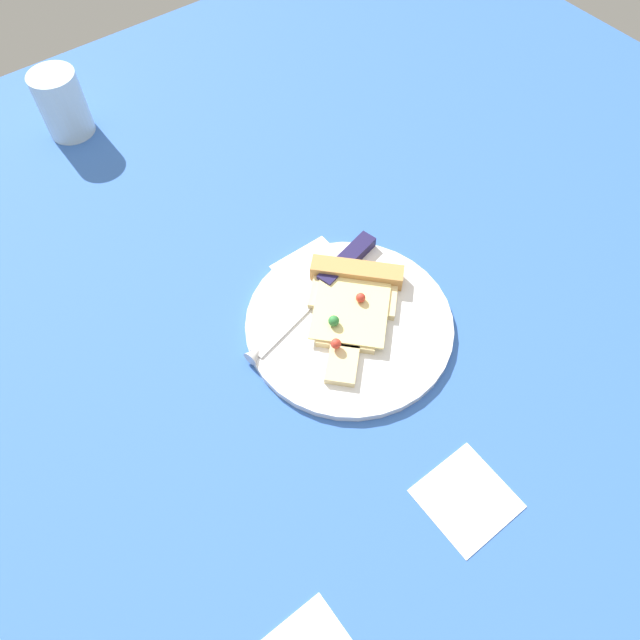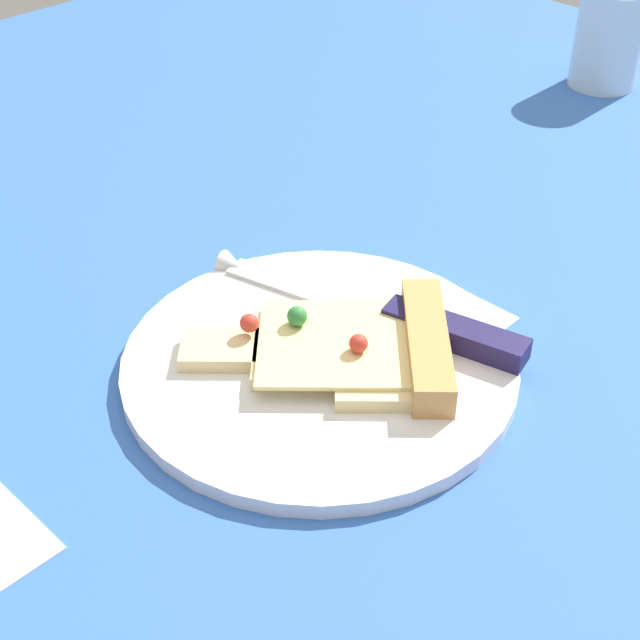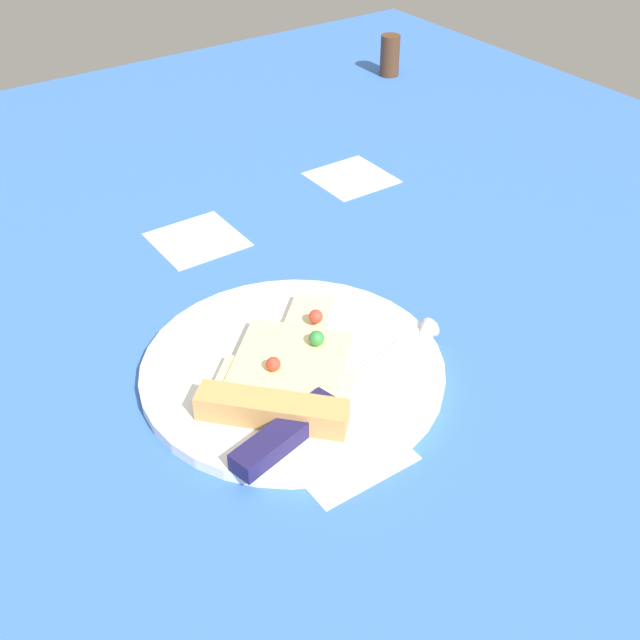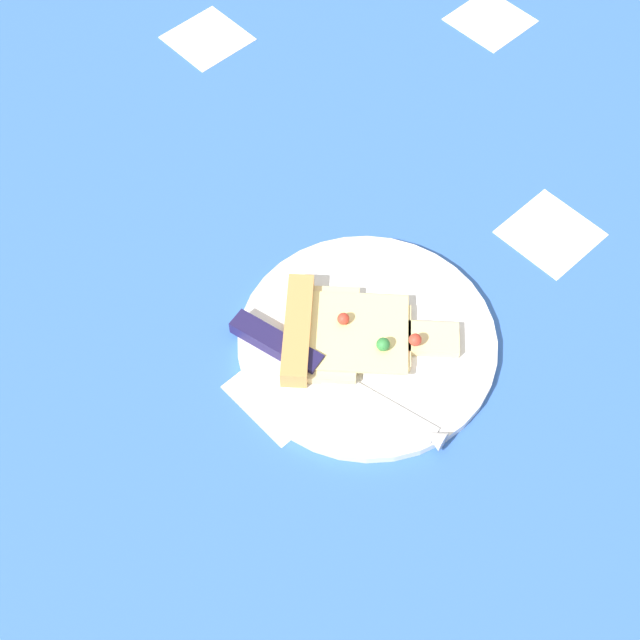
{
  "view_description": "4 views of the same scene",
  "coord_description": "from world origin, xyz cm",
  "px_view_note": "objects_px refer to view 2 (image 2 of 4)",
  "views": [
    {
      "loc": [
        -29.82,
        -28.34,
        64.7
      ],
      "look_at": [
        -5.67,
        3.48,
        3.67
      ],
      "focal_mm": 34.02,
      "sensor_mm": 36.0,
      "label": 1
    },
    {
      "loc": [
        31.53,
        -31.85,
        39.55
      ],
      "look_at": [
        -1.96,
        2.58,
        3.95
      ],
      "focal_mm": 52.31,
      "sensor_mm": 36.0,
      "label": 2
    },
    {
      "loc": [
        26.3,
        47.09,
        45.2
      ],
      "look_at": [
        -5.34,
        1.52,
        3.81
      ],
      "focal_mm": 44.95,
      "sensor_mm": 36.0,
      "label": 3
    },
    {
      "loc": [
        -33.57,
        38.73,
        78.8
      ],
      "look_at": [
        1.71,
        5.61,
        3.9
      ],
      "focal_mm": 51.12,
      "sensor_mm": 36.0,
      "label": 4
    }
  ],
  "objects_px": {
    "pizza_slice": "(358,347)",
    "knife": "(393,315)",
    "drinking_glass": "(609,38)",
    "plate": "(319,363)"
  },
  "relations": [
    {
      "from": "pizza_slice",
      "to": "knife",
      "type": "distance_m",
      "value": 0.05
    },
    {
      "from": "knife",
      "to": "drinking_glass",
      "type": "xyz_separation_m",
      "value": [
        -0.13,
        0.5,
        0.03
      ]
    },
    {
      "from": "plate",
      "to": "pizza_slice",
      "type": "distance_m",
      "value": 0.03
    },
    {
      "from": "plate",
      "to": "knife",
      "type": "height_order",
      "value": "knife"
    },
    {
      "from": "pizza_slice",
      "to": "knife",
      "type": "bearing_deg",
      "value": -32.92
    },
    {
      "from": "pizza_slice",
      "to": "drinking_glass",
      "type": "bearing_deg",
      "value": -29.32
    },
    {
      "from": "plate",
      "to": "knife",
      "type": "relative_size",
      "value": 1.1
    },
    {
      "from": "pizza_slice",
      "to": "knife",
      "type": "relative_size",
      "value": 0.75
    },
    {
      "from": "knife",
      "to": "drinking_glass",
      "type": "height_order",
      "value": "drinking_glass"
    },
    {
      "from": "plate",
      "to": "drinking_glass",
      "type": "height_order",
      "value": "drinking_glass"
    }
  ]
}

